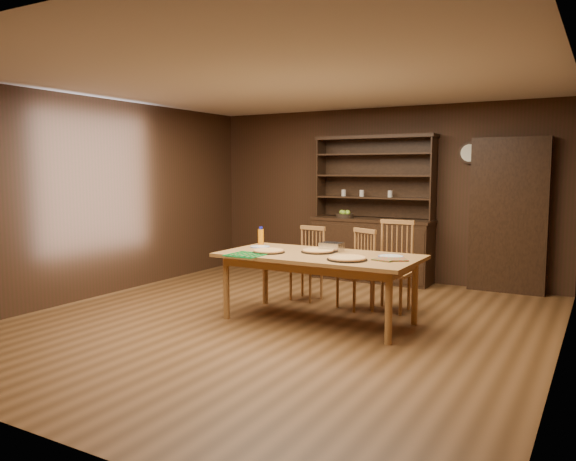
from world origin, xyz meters
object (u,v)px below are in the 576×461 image
Objects in this scene: china_hutch at (372,241)px; chair_left at (309,261)px; dining_table at (319,260)px; juice_bottle at (261,237)px; chair_right at (394,263)px; chair_center at (359,266)px.

chair_left is (-0.25, -1.55, -0.10)m from china_hutch.
china_hutch is 1.58m from chair_left.
dining_table is at bearing -52.44° from chair_left.
chair_right is at bearing 21.79° from juice_bottle.
chair_left is 0.88× the size of chair_right.
china_hutch is at bearing 74.15° from juice_bottle.
china_hutch reaches higher than juice_bottle.
chair_left is at bearing 179.82° from chair_right.
chair_left reaches higher than dining_table.
chair_center reaches higher than dining_table.
chair_center is at bearing 23.48° from juice_bottle.
chair_left is (-0.61, 0.93, -0.19)m from dining_table.
chair_center is at bearing -4.60° from chair_left.
china_hutch is 1.74m from chair_center.
chair_right is 1.64m from juice_bottle.
china_hutch is 1.79m from chair_right.
chair_right reaches higher than chair_center.
chair_left is 0.78m from juice_bottle.
china_hutch reaches higher than dining_table.
chair_right is at bearing 4.54° from chair_left.
juice_bottle reaches higher than dining_table.
dining_table is at bearing -120.14° from chair_right.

